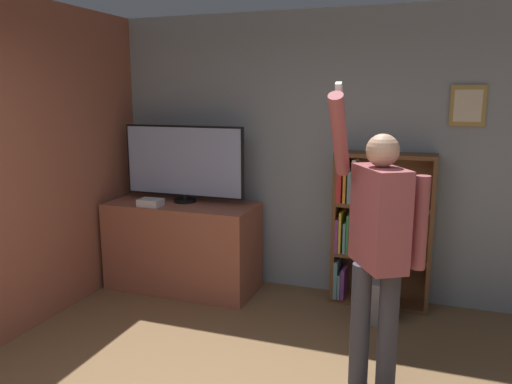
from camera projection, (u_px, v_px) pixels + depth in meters
wall_back at (317, 155)px, 4.81m from camera, size 6.04×0.09×2.70m
wall_side_brick at (26, 167)px, 4.05m from camera, size 0.06×4.65×2.70m
tv_ledge at (183, 246)px, 4.98m from camera, size 1.47×0.64×0.88m
television at (184, 163)px, 4.88m from camera, size 1.25×0.22×0.76m
game_console at (151, 203)px, 4.77m from camera, size 0.22×0.16×0.07m
bookshelf at (372, 228)px, 4.59m from camera, size 0.88×0.28×1.42m
person at (378, 239)px, 3.16m from camera, size 0.59×0.57×2.01m
waste_bin at (380, 300)px, 4.31m from camera, size 0.30×0.30×0.37m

